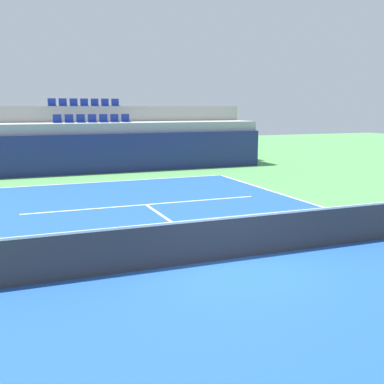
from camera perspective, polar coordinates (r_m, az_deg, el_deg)
ground_plane at (r=10.66m, az=4.16°, el=-8.14°), size 80.00×80.00×0.00m
court_surface at (r=10.66m, az=4.16°, el=-8.12°), size 11.00×24.00×0.01m
baseline_far at (r=21.77m, az=-9.66°, el=1.27°), size 11.00×0.10×0.00m
service_line_far at (r=16.46m, az=-5.58°, el=-1.52°), size 8.26×0.10×0.00m
centre_service_line at (r=13.49m, az=-1.77°, el=-4.11°), size 0.10×6.40×0.00m
back_wall at (r=24.50m, az=-11.18°, el=4.55°), size 18.23×0.30×2.00m
stands_tier_lower at (r=25.80m, az=-11.75°, el=5.39°), size 18.23×2.40×2.52m
stands_tier_upper at (r=28.13m, az=-12.65°, el=6.61°), size 18.23×2.40×3.37m
seating_row_lower at (r=25.81m, az=-11.90°, el=8.47°), size 4.03×0.44×0.44m
seating_row_upper at (r=28.17m, az=-12.83°, el=10.30°), size 4.03×0.44×0.44m
tennis_net at (r=10.51m, az=4.20°, el=-5.51°), size 11.08×0.08×1.07m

